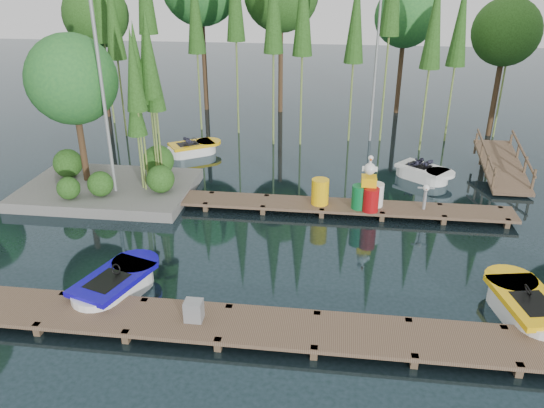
# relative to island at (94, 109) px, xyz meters

# --- Properties ---
(ground_plane) EXTENTS (90.00, 90.00, 0.00)m
(ground_plane) POSITION_rel_island_xyz_m (6.30, -3.29, -3.18)
(ground_plane) COLOR #1C2E35
(near_dock) EXTENTS (18.00, 1.50, 0.50)m
(near_dock) POSITION_rel_island_xyz_m (6.30, -7.79, -2.95)
(near_dock) COLOR brown
(near_dock) RESTS_ON ground
(far_dock) EXTENTS (15.00, 1.20, 0.50)m
(far_dock) POSITION_rel_island_xyz_m (7.30, -0.79, -2.95)
(far_dock) COLOR brown
(far_dock) RESTS_ON ground
(island) EXTENTS (6.20, 4.20, 6.75)m
(island) POSITION_rel_island_xyz_m (0.00, 0.00, 0.00)
(island) COLOR slate
(island) RESTS_ON ground
(tree_screen) EXTENTS (34.42, 18.53, 10.31)m
(tree_screen) POSITION_rel_island_xyz_m (4.26, 7.31, 2.93)
(tree_screen) COLOR #432E1C
(tree_screen) RESTS_ON ground
(lamp_island) EXTENTS (0.30, 0.30, 7.25)m
(lamp_island) POSITION_rel_island_xyz_m (0.80, -0.79, 1.08)
(lamp_island) COLOR gray
(lamp_island) RESTS_ON ground
(lamp_rear) EXTENTS (0.30, 0.30, 7.25)m
(lamp_rear) POSITION_rel_island_xyz_m (10.30, 7.71, 1.08)
(lamp_rear) COLOR gray
(lamp_rear) RESTS_ON ground
(ramp) EXTENTS (1.50, 3.94, 1.49)m
(ramp) POSITION_rel_island_xyz_m (15.30, 3.21, -2.60)
(ramp) COLOR brown
(ramp) RESTS_ON ground
(boat_blue) EXTENTS (2.05, 3.03, 0.93)m
(boat_blue) POSITION_rel_island_xyz_m (3.18, -6.62, -2.91)
(boat_blue) COLOR white
(boat_blue) RESTS_ON ground
(boat_yellow_near) EXTENTS (1.83, 3.06, 0.96)m
(boat_yellow_near) POSITION_rel_island_xyz_m (13.49, -6.28, -2.91)
(boat_yellow_near) COLOR white
(boat_yellow_near) RESTS_ON ground
(boat_yellow_far) EXTENTS (2.68, 2.32, 1.24)m
(boat_yellow_far) POSITION_rel_island_xyz_m (2.22, 4.61, -2.92)
(boat_yellow_far) COLOR white
(boat_yellow_far) RESTS_ON ground
(boat_white_far) EXTENTS (2.60, 2.42, 1.16)m
(boat_white_far) POSITION_rel_island_xyz_m (12.20, 2.83, -2.92)
(boat_white_far) COLOR white
(boat_white_far) RESTS_ON ground
(utility_cabinet) EXTENTS (0.42, 0.35, 0.51)m
(utility_cabinet) POSITION_rel_island_xyz_m (5.60, -7.79, -2.63)
(utility_cabinet) COLOR gray
(utility_cabinet) RESTS_ON near_dock
(yellow_barrel) EXTENTS (0.60, 0.60, 0.90)m
(yellow_barrel) POSITION_rel_island_xyz_m (8.22, -0.79, -2.43)
(yellow_barrel) COLOR yellow
(yellow_barrel) RESTS_ON far_dock
(drum_cluster) EXTENTS (1.09, 1.00, 1.87)m
(drum_cluster) POSITION_rel_island_xyz_m (9.86, -0.94, -2.33)
(drum_cluster) COLOR #0B6930
(drum_cluster) RESTS_ON far_dock
(seagull_post) EXTENTS (0.55, 0.30, 0.89)m
(seagull_post) POSITION_rel_island_xyz_m (11.75, -0.79, -2.29)
(seagull_post) COLOR gray
(seagull_post) RESTS_ON far_dock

